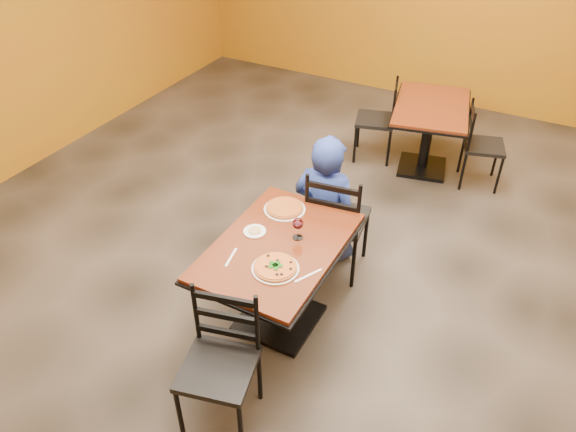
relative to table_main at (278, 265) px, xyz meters
The scene contains 17 objects.
floor 0.75m from the table_main, 90.00° to the left, with size 7.00×8.00×0.01m, color black.
table_main is the anchor object (origin of this frame).
table_second 2.69m from the table_main, 83.29° to the left, with size 0.96×1.23×0.75m.
chair_main_near 0.90m from the table_main, 84.85° to the right, with size 0.42×0.42×0.94m, color black, non-canonical shape.
chair_main_far 0.79m from the table_main, 81.34° to the left, with size 0.45×0.45×0.99m, color black, non-canonical shape.
chair_second_left 2.68m from the table_main, 95.74° to the left, with size 0.40×0.40×0.89m, color black, non-canonical shape.
chair_second_right 2.82m from the table_main, 71.44° to the left, with size 0.39×0.39×0.86m, color black, non-canonical shape.
diner 0.92m from the table_main, 93.13° to the left, with size 0.58×0.38×1.13m, color navy.
plate_main 0.32m from the table_main, 65.14° to the right, with size 0.31×0.31×0.01m, color white.
pizza_main 0.33m from the table_main, 65.14° to the right, with size 0.28×0.28×0.02m, color #92330A.
plate_far 0.45m from the table_main, 111.86° to the left, with size 0.31×0.31×0.01m, color white.
pizza_far 0.46m from the table_main, 111.86° to the left, with size 0.28×0.28×0.02m, color #B56622.
side_plate 0.29m from the table_main, 168.58° to the left, with size 0.16×0.16×0.01m, color white.
dip 0.30m from the table_main, 168.58° to the left, with size 0.09×0.09×0.01m, color tan.
wine_glass 0.32m from the table_main, 55.83° to the left, with size 0.08×0.08×0.18m, color white, non-canonical shape.
fork 0.39m from the table_main, 128.24° to the right, with size 0.01×0.19×0.00m, color silver.
knife 0.42m from the table_main, 29.93° to the right, with size 0.01×0.21×0.00m, color silver.
Camera 1 is at (1.41, -3.01, 3.12)m, focal length 34.01 mm.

